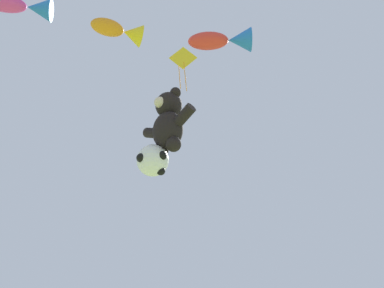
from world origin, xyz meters
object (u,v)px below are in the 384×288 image
Objects in this scene: soccer_ball_kite at (153,160)px; fish_kite_crimson at (224,40)px; fish_kite_tangerine at (120,31)px; diamond_kite at (183,60)px; teddy_bear_kite at (168,122)px; fish_kite_magenta at (22,6)px.

soccer_ball_kite is 0.62× the size of fish_kite_crimson.
fish_kite_crimson is at bearing 46.96° from fish_kite_tangerine.
diamond_kite is at bearing 153.88° from fish_kite_crimson.
fish_kite_magenta is at bearing -96.41° from teddy_bear_kite.
fish_kite_tangerine is at bearing -68.22° from diamond_kite.
diamond_kite reaches higher than teddy_bear_kite.
diamond_kite reaches higher than fish_kite_crimson.
diamond_kite reaches higher than fish_kite_tangerine.
diamond_kite is at bearing 109.10° from soccer_ball_kite.
soccer_ball_kite is 0.60× the size of fish_kite_magenta.
fish_kite_magenta is 7.38m from diamond_kite.
teddy_bear_kite is 3.32m from fish_kite_tangerine.
fish_kite_magenta is (-0.59, -5.21, 1.94)m from teddy_bear_kite.
soccer_ball_kite is at bearing 179.10° from fish_kite_crimson.
teddy_bear_kite is at bearing 23.10° from soccer_ball_kite.
fish_kite_magenta is (-1.20, -2.59, -0.01)m from fish_kite_tangerine.
fish_kite_crimson is at bearing -4.96° from teddy_bear_kite.
fish_kite_magenta is (-3.42, -4.97, 0.31)m from fish_kite_crimson.
fish_kite_tangerine is 5.30m from diamond_kite.
soccer_ball_kite is 0.68× the size of fish_kite_tangerine.
fish_kite_magenta is 0.77× the size of diamond_kite.
diamond_kite reaches higher than soccer_ball_kite.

